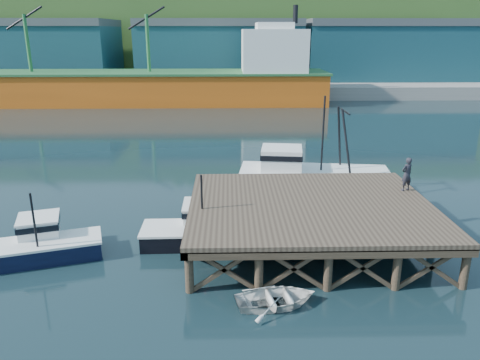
{
  "coord_description": "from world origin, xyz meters",
  "views": [
    {
      "loc": [
        1.46,
        -21.75,
        10.3
      ],
      "look_at": [
        2.04,
        2.0,
        2.7
      ],
      "focal_mm": 35.0,
      "sensor_mm": 36.0,
      "label": 1
    }
  ],
  "objects_px": {
    "boat_black": "(203,229)",
    "dockworker": "(407,174)",
    "trawler": "(311,175)",
    "dinghy": "(276,298)",
    "boat_navy": "(40,244)"
  },
  "relations": [
    {
      "from": "boat_black",
      "to": "dockworker",
      "type": "distance_m",
      "value": 11.13
    },
    {
      "from": "boat_black",
      "to": "trawler",
      "type": "relative_size",
      "value": 0.62
    },
    {
      "from": "boat_black",
      "to": "dinghy",
      "type": "xyz_separation_m",
      "value": [
        3.13,
        -5.97,
        -0.37
      ]
    },
    {
      "from": "trawler",
      "to": "dockworker",
      "type": "relative_size",
      "value": 5.49
    },
    {
      "from": "trawler",
      "to": "boat_navy",
      "type": "bearing_deg",
      "value": -141.34
    },
    {
      "from": "boat_navy",
      "to": "boat_black",
      "type": "relative_size",
      "value": 0.96
    },
    {
      "from": "boat_navy",
      "to": "dockworker",
      "type": "bearing_deg",
      "value": -7.06
    },
    {
      "from": "dinghy",
      "to": "dockworker",
      "type": "distance_m",
      "value": 11.08
    },
    {
      "from": "boat_navy",
      "to": "trawler",
      "type": "bearing_deg",
      "value": 14.46
    },
    {
      "from": "boat_black",
      "to": "dinghy",
      "type": "relative_size",
      "value": 1.93
    },
    {
      "from": "boat_navy",
      "to": "trawler",
      "type": "relative_size",
      "value": 0.6
    },
    {
      "from": "boat_navy",
      "to": "dinghy",
      "type": "bearing_deg",
      "value": -38.94
    },
    {
      "from": "trawler",
      "to": "dinghy",
      "type": "height_order",
      "value": "trawler"
    },
    {
      "from": "boat_black",
      "to": "trawler",
      "type": "bearing_deg",
      "value": 46.19
    },
    {
      "from": "boat_black",
      "to": "trawler",
      "type": "distance_m",
      "value": 9.78
    }
  ]
}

